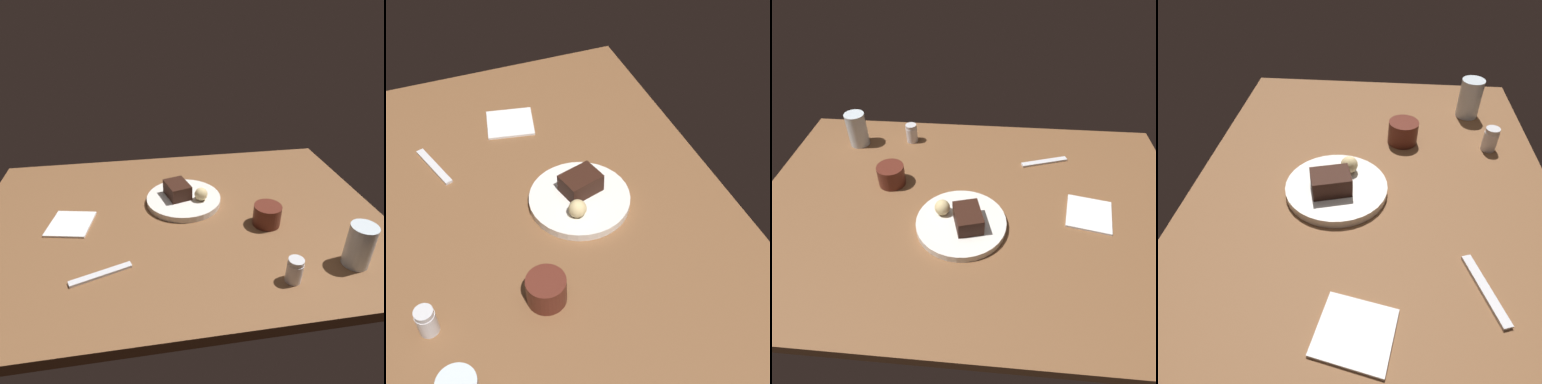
# 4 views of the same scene
# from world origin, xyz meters

# --- Properties ---
(dining_table) EXTENTS (1.20, 0.84, 0.03)m
(dining_table) POSITION_xyz_m (0.00, 0.00, 0.01)
(dining_table) COLOR brown
(dining_table) RESTS_ON ground
(dessert_plate) EXTENTS (0.23, 0.23, 0.02)m
(dessert_plate) POSITION_xyz_m (-0.02, -0.08, 0.04)
(dessert_plate) COLOR white
(dessert_plate) RESTS_ON dining_table
(chocolate_cake_slice) EXTENTS (0.09, 0.10, 0.05)m
(chocolate_cake_slice) POSITION_xyz_m (0.00, -0.09, 0.07)
(chocolate_cake_slice) COLOR black
(chocolate_cake_slice) RESTS_ON dessert_plate
(bread_roll) EXTENTS (0.04, 0.04, 0.04)m
(bread_roll) POSITION_xyz_m (-0.07, -0.05, 0.07)
(bread_roll) COLOR #DBC184
(bread_roll) RESTS_ON dessert_plate
(salt_shaker) EXTENTS (0.04, 0.04, 0.06)m
(salt_shaker) POSITION_xyz_m (-0.22, 0.30, 0.06)
(salt_shaker) COLOR silver
(salt_shaker) RESTS_ON dining_table
(coffee_cup) EXTENTS (0.08, 0.08, 0.06)m
(coffee_cup) POSITION_xyz_m (-0.24, 0.07, 0.06)
(coffee_cup) COLOR #562319
(coffee_cup) RESTS_ON dining_table
(dessert_spoon) EXTENTS (0.15, 0.06, 0.01)m
(dessert_spoon) POSITION_xyz_m (0.22, 0.21, 0.03)
(dessert_spoon) COLOR silver
(dessert_spoon) RESTS_ON dining_table
(folded_napkin) EXTENTS (0.14, 0.14, 0.01)m
(folded_napkin) POSITION_xyz_m (0.32, -0.01, 0.03)
(folded_napkin) COLOR white
(folded_napkin) RESTS_ON dining_table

